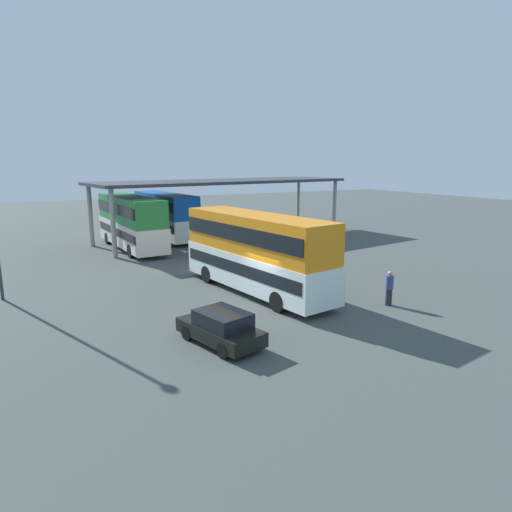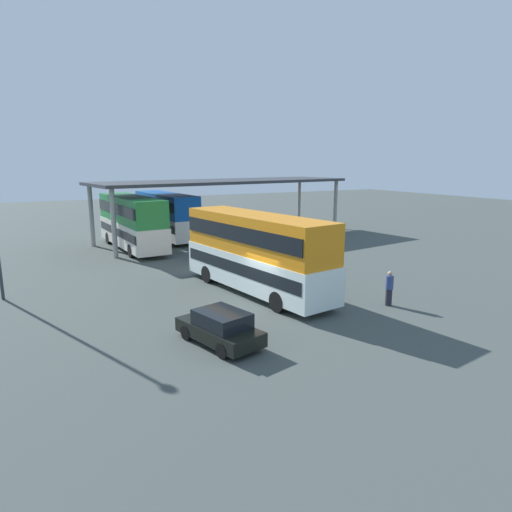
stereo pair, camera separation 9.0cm
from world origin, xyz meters
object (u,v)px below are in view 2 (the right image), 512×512
Objects in this scene: double_decker_near_canopy at (132,220)px; double_decker_mid_row at (166,214)px; pedestrian_waiting at (389,288)px; parked_hatchback at (220,328)px; double_decker_main at (256,250)px.

double_decker_near_canopy reaches higher than double_decker_mid_row.
double_decker_mid_row is at bearing -77.38° from pedestrian_waiting.
parked_hatchback is at bearing 163.41° from double_decker_mid_row.
double_decker_main is 2.67× the size of parked_hatchback.
double_decker_mid_row reaches higher than parked_hatchback.
double_decker_mid_row is 5.96× the size of pedestrian_waiting.
double_decker_mid_row is 24.31m from pedestrian_waiting.
double_decker_near_canopy is 1.06× the size of double_decker_mid_row.
double_decker_main is 18.89m from double_decker_mid_row.
double_decker_main is at bearing -43.97° from pedestrian_waiting.
pedestrian_waiting is (9.20, 0.48, 0.19)m from parked_hatchback.
pedestrian_waiting is at bearing -175.10° from double_decker_mid_row.
parked_hatchback is 9.22m from pedestrian_waiting.
double_decker_near_canopy is at bearing 126.80° from double_decker_mid_row.
double_decker_main is 7.35m from parked_hatchback.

